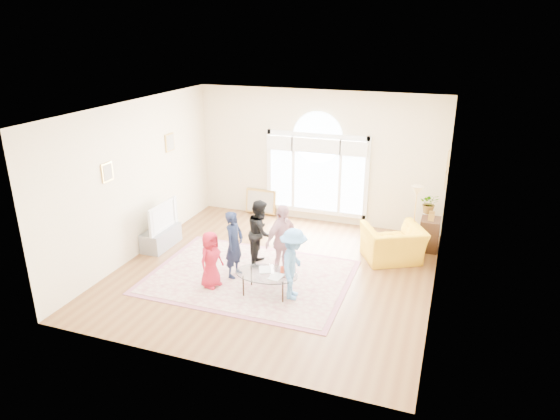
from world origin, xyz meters
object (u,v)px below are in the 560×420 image
(area_rug, at_px, (250,277))
(television, at_px, (159,216))
(tv_console, at_px, (161,238))
(armchair, at_px, (393,244))
(coffee_table, at_px, (267,274))

(area_rug, relative_size, television, 3.42)
(area_rug, height_order, tv_console, tv_console)
(television, bearing_deg, area_rug, -15.62)
(area_rug, distance_m, armchair, 3.02)
(television, distance_m, armchair, 4.97)
(television, xyz_separation_m, coffee_table, (2.92, -1.15, -0.32))
(area_rug, height_order, armchair, armchair)
(tv_console, relative_size, coffee_table, 0.84)
(tv_console, bearing_deg, area_rug, -15.57)
(television, bearing_deg, coffee_table, -21.52)
(area_rug, bearing_deg, television, 164.38)
(area_rug, relative_size, armchair, 3.16)
(armchair, bearing_deg, tv_console, -16.66)
(tv_console, relative_size, television, 0.95)
(area_rug, distance_m, coffee_table, 0.83)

